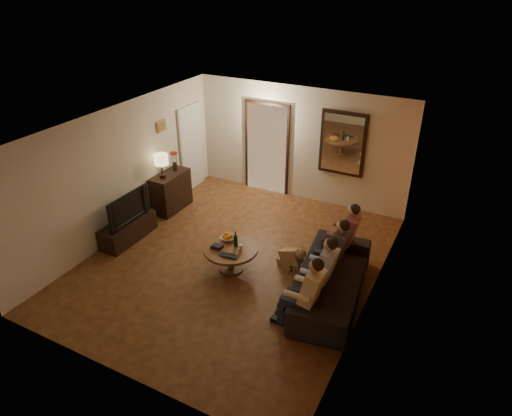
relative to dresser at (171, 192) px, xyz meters
The scene contains 33 objects.
floor 2.55m from the dresser, 26.69° to the right, with size 5.00×6.00×0.01m, color #462612.
ceiling 3.33m from the dresser, 26.69° to the right, with size 5.00×6.00×0.01m, color white.
back_wall 3.05m from the dresser, 39.71° to the left, with size 5.00×0.02×2.60m, color beige.
front_wall 4.78m from the dresser, 61.43° to the right, with size 5.00×0.02×2.60m, color beige.
left_wall 1.45m from the dresser, 102.46° to the right, with size 0.02×6.00×2.60m, color beige.
right_wall 4.96m from the dresser, 13.40° to the right, with size 0.02×6.00×2.60m, color beige.
orange_accent 4.95m from the dresser, 13.42° to the right, with size 0.01×6.00×2.60m, color #D26323.
kitchen_doorway 2.43m from the dresser, 51.89° to the left, with size 1.00×0.06×2.10m, color #FFE0A5.
door_trim 2.42m from the dresser, 51.74° to the left, with size 1.12×0.04×2.22m, color black.
fridge_glimpse 2.56m from the dresser, 47.48° to the left, with size 0.45×0.03×1.70m, color silver.
mirror_frame 3.88m from the dresser, 29.37° to the left, with size 1.00×0.05×1.40m, color black.
mirror_glass 3.87m from the dresser, 28.96° to the left, with size 0.86×0.02×1.26m, color white.
white_door 1.33m from the dresser, 100.19° to the left, with size 0.06×0.85×2.04m, color white.
framed_art 1.45m from the dresser, 142.51° to the left, with size 0.03×0.28×0.24m, color #B28C33.
art_canvas 1.45m from the dresser, 140.54° to the left, with size 0.01×0.22×0.18m, color brown.
dresser is the anchor object (origin of this frame).
table_lamp 0.73m from the dresser, 90.00° to the right, with size 0.30×0.30×0.54m, color beige, non-canonical shape.
flower_vase 0.68m from the dresser, 90.00° to the left, with size 0.14×0.14×0.44m, color red, non-canonical shape.
tv_stand 1.46m from the dresser, 90.00° to the right, with size 0.45×1.25×0.42m, color black.
tv 1.47m from the dresser, 90.00° to the right, with size 0.14×1.07×0.62m, color black.
sofa 4.37m from the dresser, 16.80° to the right, with size 0.94×2.40×0.70m, color black.
person_a 4.62m from the dresser, 27.91° to the right, with size 0.60×0.40×1.20m, color tan, non-canonical shape.
person_b 4.38m from the dresser, 20.95° to the right, with size 0.60×0.40×1.20m, color tan, non-canonical shape.
person_c 4.20m from the dresser, 13.27° to the right, with size 0.60×0.40×1.20m, color tan, non-canonical shape.
person_d 4.10m from the dresser, ahead, with size 0.60×0.40×1.20m, color tan, non-canonical shape.
dog 3.40m from the dresser, 14.92° to the right, with size 0.56×0.24×0.56m, color #B07C51, non-canonical shape.
coffee_table 2.71m from the dresser, 30.67° to the right, with size 0.97×0.97×0.45m, color brown.
bowl 2.44m from the dresser, 28.39° to the right, with size 0.26×0.26×0.06m, color white.
oranges 2.44m from the dresser, 28.39° to the right, with size 0.20×0.20×0.08m, color orange, non-canonical shape.
wine_bottle 2.71m from the dresser, 28.31° to the right, with size 0.07×0.07×0.31m, color black, non-canonical shape.
wine_glass 2.84m from the dresser, 27.95° to the right, with size 0.06×0.06×0.10m, color silver.
book_stack 2.58m from the dresser, 35.09° to the right, with size 0.20×0.15×0.07m, color black, non-canonical shape.
laptop 2.94m from the dresser, 34.37° to the right, with size 0.33×0.21×0.03m, color black.
Camera 1 is at (3.57, -6.03, 4.93)m, focal length 32.00 mm.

